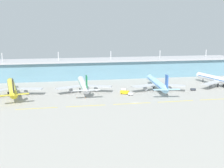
{
  "coord_description": "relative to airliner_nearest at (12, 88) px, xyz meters",
  "views": [
    {
      "loc": [
        -52.9,
        -190.76,
        54.99
      ],
      "look_at": [
        -10.8,
        37.35,
        7.0
      ],
      "focal_mm": 44.08,
      "sensor_mm": 36.0,
      "label": 1
    }
  ],
  "objects": [
    {
      "name": "taxiway_stripe_west",
      "position": [
        22.68,
        -41.6,
        -6.43
      ],
      "size": [
        28.0,
        0.7,
        0.04
      ],
      "primitive_type": "cube",
      "color": "yellow",
      "rests_on": "ground"
    },
    {
      "name": "airliner_near_middle",
      "position": [
        58.59,
        2.09,
        -0.01
      ],
      "size": [
        48.79,
        61.06,
        18.9
      ],
      "color": "silver",
      "rests_on": "ground"
    },
    {
      "name": "terminal_building",
      "position": [
        93.68,
        68.51,
        4.07
      ],
      "size": [
        288.0,
        34.0,
        29.65
      ],
      "color": "#6693A8",
      "rests_on": "ground"
    },
    {
      "name": "baggage_cart",
      "position": [
        95.44,
        -17.39,
        -5.19
      ],
      "size": [
        3.71,
        2.18,
        2.48
      ],
      "color": "silver",
      "rests_on": "ground"
    },
    {
      "name": "fuel_truck",
      "position": [
        91.67,
        -12.38,
        -4.19
      ],
      "size": [
        7.59,
        5.62,
        4.95
      ],
      "color": "gold",
      "rests_on": "ground"
    },
    {
      "name": "airliner_far_middle",
      "position": [
        123.06,
        -4.27,
        -0.0
      ],
      "size": [
        48.59,
        66.78,
        18.9
      ],
      "color": "#9ED1EA",
      "rests_on": "ground"
    },
    {
      "name": "ground_plane",
      "position": [
        93.68,
        -39.74,
        -6.45
      ],
      "size": [
        600.0,
        600.0,
        0.0
      ],
      "primitive_type": "plane",
      "color": "#A8A59E"
    },
    {
      "name": "taxiway_stripe_centre",
      "position": [
        90.68,
        -41.6,
        -6.43
      ],
      "size": [
        28.0,
        0.7,
        0.04
      ],
      "primitive_type": "cube",
      "color": "yellow",
      "rests_on": "ground"
    },
    {
      "name": "pushback_tug",
      "position": [
        154.57,
        -10.16,
        -5.35
      ],
      "size": [
        4.84,
        3.36,
        1.85
      ],
      "color": "#333842",
      "rests_on": "ground"
    },
    {
      "name": "airliner_farthest",
      "position": [
        186.46,
        0.07,
        0.0
      ],
      "size": [
        47.87,
        68.18,
        18.9
      ],
      "color": "white",
      "rests_on": "ground"
    },
    {
      "name": "safety_cone_left_wingtip",
      "position": [
        58.33,
        -19.76,
        -6.1
      ],
      "size": [
        0.56,
        0.56,
        0.7
      ],
      "primitive_type": "cone",
      "color": "orange",
      "rests_on": "ground"
    },
    {
      "name": "safety_cone_nose_front",
      "position": [
        51.5,
        -17.17,
        -6.1
      ],
      "size": [
        0.56,
        0.56,
        0.7
      ],
      "primitive_type": "cone",
      "color": "orange",
      "rests_on": "ground"
    },
    {
      "name": "taxiway_stripe_mid_east",
      "position": [
        124.68,
        -41.6,
        -6.43
      ],
      "size": [
        28.0,
        0.7,
        0.04
      ],
      "primitive_type": "cube",
      "color": "yellow",
      "rests_on": "ground"
    },
    {
      "name": "taxiway_stripe_east",
      "position": [
        158.68,
        -41.6,
        -6.43
      ],
      "size": [
        28.0,
        0.7,
        0.04
      ],
      "primitive_type": "cube",
      "color": "yellow",
      "rests_on": "ground"
    },
    {
      "name": "airliner_nearest",
      "position": [
        0.0,
        0.0,
        0.0
      ],
      "size": [
        47.77,
        67.74,
        18.9
      ],
      "color": "yellow",
      "rests_on": "ground"
    },
    {
      "name": "taxiway_stripe_mid_west",
      "position": [
        56.68,
        -41.6,
        -6.43
      ],
      "size": [
        28.0,
        0.7,
        0.04
      ],
      "primitive_type": "cube",
      "color": "yellow",
      "rests_on": "ground"
    }
  ]
}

